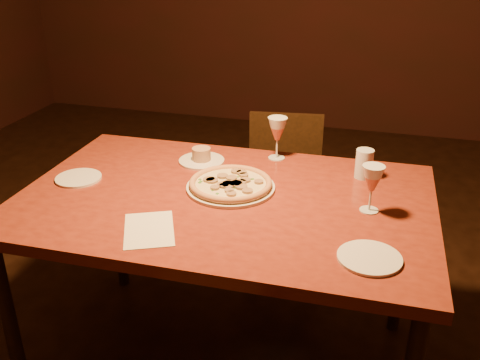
# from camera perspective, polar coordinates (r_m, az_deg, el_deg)

# --- Properties ---
(dining_table) EXTENTS (1.53, 1.00, 0.81)m
(dining_table) POSITION_cam_1_polar(r_m,az_deg,el_deg) (2.01, -1.63, -3.57)
(dining_table) COLOR maroon
(dining_table) RESTS_ON floor
(chair_far) EXTENTS (0.45, 0.45, 0.82)m
(chair_far) POSITION_cam_1_polar(r_m,az_deg,el_deg) (2.90, 4.61, -0.40)
(chair_far) COLOR black
(chair_far) RESTS_ON floor
(pizza_plate) EXTENTS (0.34, 0.34, 0.04)m
(pizza_plate) POSITION_cam_1_polar(r_m,az_deg,el_deg) (2.03, -1.01, -0.44)
(pizza_plate) COLOR silver
(pizza_plate) RESTS_ON dining_table
(ramekin_saucer) EXTENTS (0.19, 0.19, 0.06)m
(ramekin_saucer) POSITION_cam_1_polar(r_m,az_deg,el_deg) (2.27, -4.13, 2.42)
(ramekin_saucer) COLOR silver
(ramekin_saucer) RESTS_ON dining_table
(wine_glass_far) EXTENTS (0.08, 0.08, 0.18)m
(wine_glass_far) POSITION_cam_1_polar(r_m,az_deg,el_deg) (2.28, 3.98, 4.47)
(wine_glass_far) COLOR #C66952
(wine_glass_far) RESTS_ON dining_table
(wine_glass_right) EXTENTS (0.08, 0.08, 0.17)m
(wine_glass_right) POSITION_cam_1_polar(r_m,az_deg,el_deg) (1.89, 13.84, -0.91)
(wine_glass_right) COLOR #C66952
(wine_glass_right) RESTS_ON dining_table
(water_tumbler) EXTENTS (0.07, 0.07, 0.12)m
(water_tumbler) POSITION_cam_1_polar(r_m,az_deg,el_deg) (2.16, 13.10, 1.71)
(water_tumbler) COLOR silver
(water_tumbler) RESTS_ON dining_table
(side_plate_left) EXTENTS (0.18, 0.18, 0.01)m
(side_plate_left) POSITION_cam_1_polar(r_m,az_deg,el_deg) (2.21, -16.85, 0.20)
(side_plate_left) COLOR silver
(side_plate_left) RESTS_ON dining_table
(side_plate_near) EXTENTS (0.19, 0.19, 0.01)m
(side_plate_near) POSITION_cam_1_polar(r_m,az_deg,el_deg) (1.66, 13.64, -8.07)
(side_plate_near) COLOR silver
(side_plate_near) RESTS_ON dining_table
(menu_card) EXTENTS (0.24, 0.28, 0.00)m
(menu_card) POSITION_cam_1_polar(r_m,az_deg,el_deg) (1.79, -9.68, -5.22)
(menu_card) COLOR beige
(menu_card) RESTS_ON dining_table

